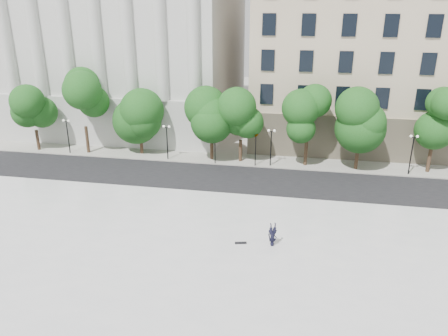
{
  "coord_description": "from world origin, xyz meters",
  "views": [
    {
      "loc": [
        7.82,
        -21.24,
        16.63
      ],
      "look_at": [
        2.17,
        10.0,
        4.4
      ],
      "focal_mm": 35.0,
      "sensor_mm": 36.0,
      "label": 1
    }
  ],
  "objects_px": {
    "traffic_light_west": "(215,130)",
    "person_lying": "(272,242)",
    "skateboard": "(241,243)",
    "traffic_light_east": "(256,133)"
  },
  "relations": [
    {
      "from": "traffic_light_west",
      "to": "skateboard",
      "type": "height_order",
      "value": "traffic_light_west"
    },
    {
      "from": "traffic_light_west",
      "to": "skateboard",
      "type": "bearing_deg",
      "value": -72.66
    },
    {
      "from": "traffic_light_east",
      "to": "person_lying",
      "type": "xyz_separation_m",
      "value": [
        3.08,
        -16.59,
        -3.07
      ]
    },
    {
      "from": "person_lying",
      "to": "traffic_light_west",
      "type": "bearing_deg",
      "value": 97.38
    },
    {
      "from": "person_lying",
      "to": "skateboard",
      "type": "relative_size",
      "value": 2.11
    },
    {
      "from": "traffic_light_west",
      "to": "person_lying",
      "type": "relative_size",
      "value": 2.44
    },
    {
      "from": "person_lying",
      "to": "skateboard",
      "type": "distance_m",
      "value": 2.24
    },
    {
      "from": "traffic_light_east",
      "to": "person_lying",
      "type": "relative_size",
      "value": 2.44
    },
    {
      "from": "traffic_light_west",
      "to": "person_lying",
      "type": "bearing_deg",
      "value": -65.83
    },
    {
      "from": "traffic_light_west",
      "to": "skateboard",
      "type": "xyz_separation_m",
      "value": [
        5.22,
        -16.72,
        -3.28
      ]
    }
  ]
}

